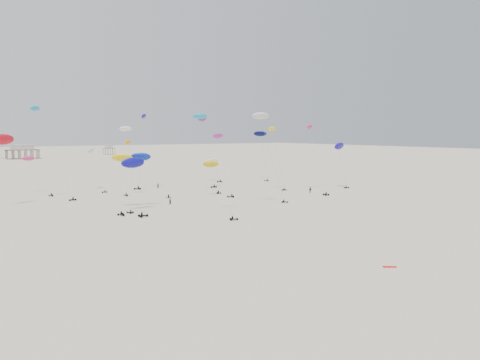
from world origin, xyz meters
TOP-DOWN VIEW (x-y plane):
  - ground_plane at (0.00, 200.00)m, footprint 900.00×900.00m
  - pavilion_main at (-10.00, 350.00)m, footprint 21.00×13.00m
  - pavilion_small at (60.00, 380.00)m, footprint 9.00×7.00m
  - rig_0 at (-35.76, 144.18)m, footprint 6.67×13.28m
  - rig_1 at (37.94, 103.66)m, footprint 9.11×17.10m
  - rig_2 at (-34.02, 131.41)m, footprint 9.42×14.33m
  - rig_3 at (-12.15, 132.33)m, footprint 6.68×12.58m
  - rig_4 at (10.76, 93.09)m, footprint 8.85×5.90m
  - rig_5 at (-10.53, 124.24)m, footprint 9.15×16.59m
  - rig_7 at (-6.53, 84.40)m, footprint 6.69×14.92m
  - rig_8 at (-21.67, 100.69)m, footprint 6.46×6.70m
  - rig_9 at (17.55, 131.34)m, footprint 4.77×4.90m
  - rig_10 at (46.21, 144.31)m, footprint 6.86×12.45m
  - rig_12 at (-18.37, 146.01)m, footprint 4.24×14.65m
  - rig_13 at (22.55, 145.33)m, footprint 8.75×6.05m
  - rig_14 at (51.90, 107.35)m, footprint 6.12×6.43m
  - rig_15 at (-46.65, 123.62)m, footprint 8.95×13.76m
  - rig_16 at (9.61, 123.29)m, footprint 4.87×13.21m
  - rig_17 at (7.12, 112.21)m, footprint 5.91×10.24m
  - rig_18 at (-19.00, 102.32)m, footprint 9.23×17.51m
  - rig_19 at (-22.83, 104.68)m, footprint 8.08×15.24m
  - rig_20 at (31.22, 115.58)m, footprint 4.01×8.52m
  - rig_21 at (-4.44, 139.63)m, footprint 6.49×5.15m
  - spectator_0 at (-11.05, 103.46)m, footprint 0.83×0.77m
  - spectator_1 at (34.45, 101.93)m, footprint 1.18×1.07m
  - spectator_3 at (0.17, 137.54)m, footprint 0.83×0.67m
  - grounded_kite_b at (-9.08, 36.65)m, footprint 1.88×1.61m

SIDE VIEW (x-z plane):
  - ground_plane at x=0.00m, z-range 0.00..0.00m
  - spectator_0 at x=-11.05m, z-range -0.95..0.95m
  - spectator_1 at x=34.45m, z-range -1.04..1.04m
  - spectator_3 at x=0.17m, z-range -0.99..0.99m
  - grounded_kite_b at x=-9.08m, z-range -0.04..0.04m
  - pavilion_small at x=60.00m, z-range -0.51..7.49m
  - pavilion_main at x=-10.00m, z-range -0.68..9.12m
  - rig_9 at x=17.55m, z-range 1.01..10.79m
  - rig_17 at x=7.12m, z-range 1.67..12.86m
  - rig_0 at x=-35.76m, z-range -0.13..15.03m
  - rig_18 at x=-19.00m, z-range 0.13..19.13m
  - rig_7 at x=-6.53m, z-range -0.55..20.75m
  - rig_5 at x=-10.53m, z-range -0.07..20.61m
  - rig_19 at x=-22.83m, z-range 2.16..18.43m
  - rig_8 at x=-21.67m, z-range 4.08..16.69m
  - rig_12 at x=-18.37m, z-range 2.60..18.51m
  - rig_1 at x=37.94m, z-range -0.27..24.41m
  - rig_14 at x=51.90m, z-range 4.82..19.96m
  - rig_3 at x=-12.15m, z-range 3.19..24.33m
  - rig_21 at x=-4.44m, z-range 1.94..26.32m
  - rig_15 at x=-46.65m, z-range 4.79..23.90m
  - rig_20 at x=31.22m, z-range 4.51..24.82m
  - rig_2 at x=-34.02m, z-range 2.12..29.07m
  - rig_10 at x=46.21m, z-range 5.94..25.60m
  - rig_13 at x=22.55m, z-range 6.12..30.45m
  - rig_16 at x=9.61m, z-range 5.88..30.71m
  - rig_4 at x=10.76m, z-range 7.16..30.71m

